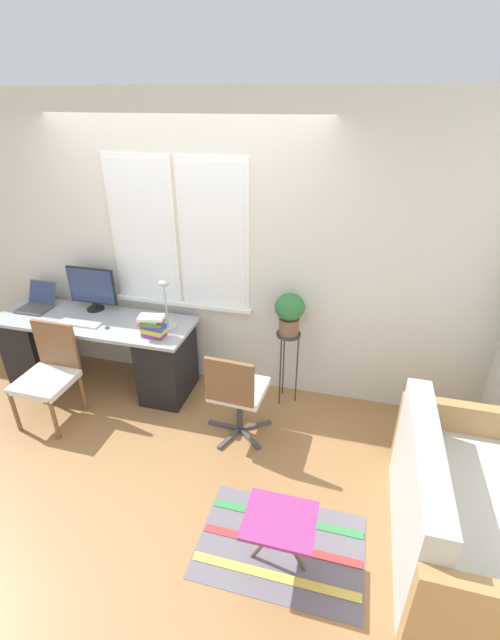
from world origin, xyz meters
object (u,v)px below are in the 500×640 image
at_px(laptop, 37,303).
at_px(folding_stool, 280,523).
at_px(mouse, 107,327).
at_px(monitor, 92,288).
at_px(desk_lamp, 165,299).
at_px(book_stack, 153,326).
at_px(couch_loveseat, 453,517).
at_px(plant_stand, 288,345).
at_px(potted_plant, 290,311).
at_px(keyboard, 80,323).
at_px(office_chair_swivel, 236,392).
at_px(desk_chair_wooden, 49,372).

relative_size(laptop, folding_stool, 0.78).
distance_m(laptop, mouse, 0.93).
distance_m(monitor, desk_lamp, 0.87).
relative_size(book_stack, couch_loveseat, 0.17).
distance_m(laptop, monitor, 0.62).
distance_m(monitor, book_stack, 0.89).
xyz_separation_m(laptop, plant_stand, (2.55, 0.10, -0.16)).
distance_m(mouse, folding_stool, 2.35).
xyz_separation_m(laptop, monitor, (0.59, 0.11, 0.18)).
xyz_separation_m(plant_stand, potted_plant, (-0.00, 0.00, 0.34)).
bearing_deg(couch_loveseat, keyboard, 73.20).
relative_size(book_stack, office_chair_swivel, 0.28).
bearing_deg(laptop, potted_plant, 2.26).
distance_m(laptop, desk_lamp, 1.46).
distance_m(monitor, folding_stool, 2.83).
height_order(monitor, mouse, monitor).
bearing_deg(folding_stool, plant_stand, 98.91).
distance_m(laptop, keyboard, 0.65).
relative_size(book_stack, potted_plant, 0.63).
bearing_deg(monitor, office_chair_swivel, -20.57).
xyz_separation_m(monitor, book_stack, (0.81, -0.35, -0.13)).
xyz_separation_m(desk_lamp, book_stack, (-0.05, -0.19, -0.18)).
height_order(book_stack, desk_chair_wooden, book_stack).
bearing_deg(book_stack, plant_stand, 16.43).
distance_m(desk_chair_wooden, plant_stand, 2.13).
bearing_deg(potted_plant, desk_chair_wooden, -159.09).
height_order(office_chair_swivel, folding_stool, office_chair_swivel).
height_order(monitor, desk_lamp, desk_lamp).
bearing_deg(office_chair_swivel, laptop, -9.44).
bearing_deg(desk_chair_wooden, laptop, 130.90).
distance_m(keyboard, mouse, 0.29).
height_order(desk_lamp, potted_plant, desk_lamp).
relative_size(potted_plant, folding_stool, 0.90).
xyz_separation_m(keyboard, book_stack, (0.78, -0.04, 0.10)).
bearing_deg(potted_plant, keyboard, -171.06).
distance_m(office_chair_swivel, couch_loveseat, 1.73).
distance_m(mouse, potted_plant, 1.69).
relative_size(desk_lamp, potted_plant, 1.23).
bearing_deg(mouse, book_stack, -3.70).
height_order(laptop, desk_lamp, desk_lamp).
xyz_separation_m(mouse, potted_plant, (1.64, 0.31, 0.22)).
relative_size(mouse, book_stack, 0.24).
relative_size(book_stack, desk_chair_wooden, 0.27).
bearing_deg(monitor, book_stack, -23.58).
height_order(book_stack, potted_plant, potted_plant).
bearing_deg(laptop, desk_chair_wooden, -49.50).
relative_size(keyboard, office_chair_swivel, 0.47).
bearing_deg(plant_stand, monitor, 179.62).
height_order(laptop, office_chair_swivel, laptop).
bearing_deg(book_stack, folding_stool, -42.76).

